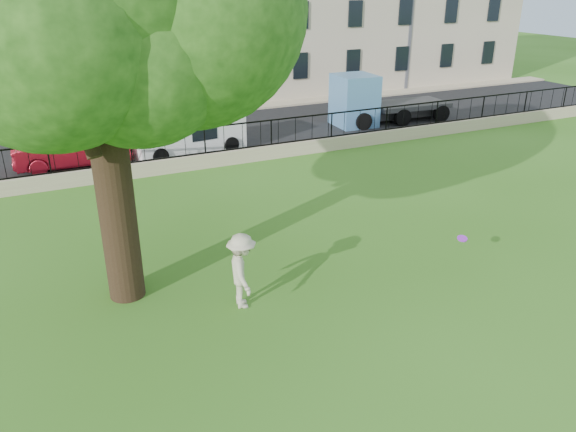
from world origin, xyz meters
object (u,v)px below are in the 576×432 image
frisbee (462,238)px  white_van (187,130)px  red_sedan (72,150)px  blue_truck (390,97)px  man (242,271)px

frisbee → white_van: (-3.42, 14.06, 0.03)m
red_sedan → white_van: bearing=-89.2°
frisbee → red_sedan: red_sedan is taller
white_van → blue_truck: bearing=-2.4°
white_van → red_sedan: bearing=172.6°
man → white_van: 13.32m
man → white_van: white_van is taller
man → red_sedan: (-2.49, 13.10, -0.18)m
frisbee → red_sedan: (-8.35, 14.06, -0.25)m
frisbee → white_van: size_ratio=0.05×
man → red_sedan: man is taller
frisbee → blue_truck: blue_truck is taller
man → red_sedan: 13.33m
frisbee → man: bearing=170.7°
blue_truck → frisbee: bearing=-115.1°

